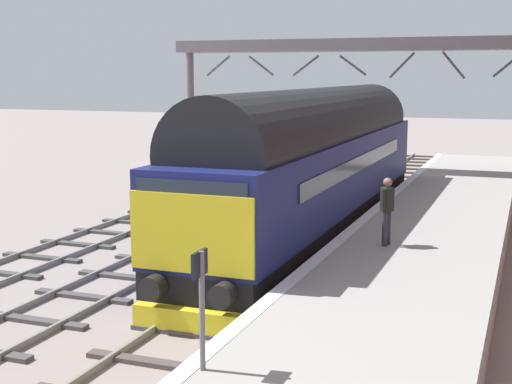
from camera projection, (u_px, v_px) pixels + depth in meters
The scene contains 9 objects.
ground_plane at pixel (259, 282), 18.04m from camera, with size 140.00×140.00×0.00m, color gray.
track_main at pixel (259, 280), 18.03m from camera, with size 2.50×60.00×0.15m.
track_adjacent_west at pixel (141, 268), 19.20m from camera, with size 2.50×60.00×0.15m.
track_adjacent_far_west at pixel (42, 257), 20.29m from camera, with size 2.50×60.00×0.15m.
station_platform at pixel (406, 277), 16.70m from camera, with size 4.00×44.00×1.01m.
diesel_locomotive at pixel (316, 161), 22.21m from camera, with size 2.74×17.92×4.68m.
platform_number_sign at pixel (201, 291), 10.06m from camera, with size 0.10×0.44×1.70m.
waiting_passenger at pixel (387, 205), 17.49m from camera, with size 0.40×0.50×1.64m.
overhead_footbridge at pixel (353, 52), 30.91m from camera, with size 15.76×2.00×6.54m.
Camera 1 is at (6.10, -16.35, 5.11)m, focal length 51.23 mm.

